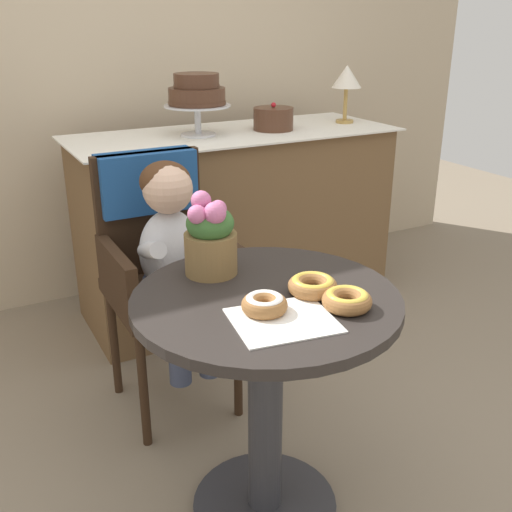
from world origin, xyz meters
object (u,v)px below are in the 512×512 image
(donut_front, at_px, (347,299))
(round_layer_cake, at_px, (273,119))
(donut_side, at_px, (313,285))
(seated_child, at_px, (174,245))
(flower_vase, at_px, (210,235))
(donut_mid, at_px, (264,304))
(wicker_chair, at_px, (159,242))
(tiered_cake_stand, at_px, (197,94))
(table_lamp, at_px, (347,79))
(cafe_table, at_px, (266,364))

(donut_front, bearing_deg, round_layer_cake, 67.24)
(donut_front, relative_size, donut_side, 0.96)
(seated_child, distance_m, donut_side, 0.65)
(flower_vase, bearing_deg, donut_mid, -87.49)
(seated_child, distance_m, round_layer_cake, 1.08)
(seated_child, xyz_separation_m, donut_mid, (-0.01, -0.66, 0.07))
(wicker_chair, height_order, seated_child, seated_child)
(wicker_chair, distance_m, donut_front, 0.92)
(tiered_cake_stand, height_order, round_layer_cake, tiered_cake_stand)
(donut_side, xyz_separation_m, flower_vase, (-0.18, 0.26, 0.09))
(round_layer_cake, xyz_separation_m, table_lamp, (0.43, 0.01, 0.16))
(round_layer_cake, bearing_deg, wicker_chair, -145.60)
(round_layer_cake, bearing_deg, donut_side, -115.52)
(round_layer_cake, bearing_deg, seated_child, -138.56)
(donut_mid, bearing_deg, cafe_table, 58.60)
(cafe_table, xyz_separation_m, wicker_chair, (-0.04, 0.73, 0.13))
(flower_vase, height_order, tiered_cake_stand, tiered_cake_stand)
(donut_side, bearing_deg, donut_mid, -167.20)
(donut_mid, relative_size, flower_vase, 0.48)
(wicker_chair, xyz_separation_m, round_layer_cake, (0.79, 0.54, 0.31))
(donut_front, relative_size, tiered_cake_stand, 0.42)
(donut_side, bearing_deg, table_lamp, 51.49)
(cafe_table, xyz_separation_m, table_lamp, (1.17, 1.28, 0.61))
(donut_mid, height_order, table_lamp, table_lamp)
(wicker_chair, bearing_deg, donut_front, -79.15)
(cafe_table, xyz_separation_m, seated_child, (-0.04, 0.57, 0.17))
(cafe_table, bearing_deg, tiered_cake_stand, 74.29)
(donut_mid, height_order, flower_vase, flower_vase)
(wicker_chair, distance_m, donut_side, 0.80)
(donut_side, height_order, table_lamp, table_lamp)
(cafe_table, height_order, table_lamp, table_lamp)
(flower_vase, distance_m, table_lamp, 1.66)
(seated_child, bearing_deg, donut_front, -75.82)
(table_lamp, bearing_deg, seated_child, -149.87)
(donut_mid, bearing_deg, donut_front, -21.28)
(donut_front, xyz_separation_m, donut_side, (-0.03, 0.11, 0.00))
(flower_vase, xyz_separation_m, tiered_cake_stand, (0.43, 1.09, 0.25))
(cafe_table, xyz_separation_m, flower_vase, (-0.07, 0.21, 0.33))
(cafe_table, xyz_separation_m, donut_front, (0.14, -0.16, 0.24))
(tiered_cake_stand, bearing_deg, donut_front, -98.68)
(cafe_table, height_order, wicker_chair, wicker_chair)
(cafe_table, height_order, tiered_cake_stand, tiered_cake_stand)
(donut_side, distance_m, tiered_cake_stand, 1.41)
(tiered_cake_stand, bearing_deg, wicker_chair, -125.66)
(seated_child, height_order, donut_mid, seated_child)
(seated_child, bearing_deg, cafe_table, -85.67)
(donut_front, relative_size, table_lamp, 0.45)
(donut_side, distance_m, round_layer_cake, 1.47)
(wicker_chair, bearing_deg, tiered_cake_stand, 53.41)
(cafe_table, bearing_deg, flower_vase, 107.52)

